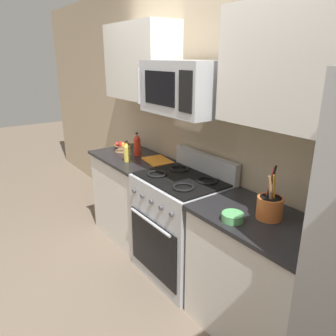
# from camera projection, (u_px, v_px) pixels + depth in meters

# --- Properties ---
(ground_plane) EXTENTS (16.00, 16.00, 0.00)m
(ground_plane) POSITION_uv_depth(u_px,v_px,m) (116.00, 301.00, 2.66)
(ground_plane) COLOR #6B5B4C
(wall_back) EXTENTS (8.00, 0.10, 2.60)m
(wall_back) POSITION_uv_depth(u_px,v_px,m) (215.00, 129.00, 2.80)
(wall_back) COLOR tan
(wall_back) RESTS_ON ground
(counter_left) EXTENTS (0.91, 0.59, 0.91)m
(counter_left) POSITION_uv_depth(u_px,v_px,m) (133.00, 196.00, 3.52)
(counter_left) COLOR silver
(counter_left) RESTS_ON ground
(range_oven) EXTENTS (0.76, 0.63, 1.09)m
(range_oven) POSITION_uv_depth(u_px,v_px,m) (181.00, 226.00, 2.87)
(range_oven) COLOR #B2B5BA
(range_oven) RESTS_ON ground
(counter_right) EXTENTS (0.90, 0.59, 0.91)m
(counter_right) POSITION_uv_depth(u_px,v_px,m) (256.00, 278.00, 2.23)
(counter_right) COLOR silver
(counter_right) RESTS_ON ground
(microwave) EXTENTS (0.70, 0.44, 0.40)m
(microwave) POSITION_uv_depth(u_px,v_px,m) (185.00, 87.00, 2.50)
(microwave) COLOR #B2B5BA
(upper_cabinets_left) EXTENTS (0.90, 0.34, 0.71)m
(upper_cabinets_left) POSITION_uv_depth(u_px,v_px,m) (141.00, 62.00, 3.16)
(upper_cabinets_left) COLOR silver
(upper_cabinets_right) EXTENTS (0.89, 0.34, 0.71)m
(upper_cabinets_right) POSITION_uv_depth(u_px,v_px,m) (295.00, 66.00, 1.85)
(upper_cabinets_right) COLOR silver
(utensil_crock) EXTENTS (0.16, 0.16, 0.34)m
(utensil_crock) POSITION_uv_depth(u_px,v_px,m) (270.00, 206.00, 2.06)
(utensil_crock) COLOR #D1662D
(utensil_crock) RESTS_ON counter_right
(fruit_basket) EXTENTS (0.20, 0.20, 0.10)m
(fruit_basket) POSITION_uv_depth(u_px,v_px,m) (123.00, 147.00, 3.56)
(fruit_basket) COLOR brown
(fruit_basket) RESTS_ON counter_left
(apple_loose) EXTENTS (0.07, 0.07, 0.07)m
(apple_loose) POSITION_uv_depth(u_px,v_px,m) (117.00, 145.00, 3.67)
(apple_loose) COLOR red
(apple_loose) RESTS_ON counter_left
(cutting_board) EXTENTS (0.34, 0.26, 0.02)m
(cutting_board) POSITION_uv_depth(u_px,v_px,m) (158.00, 161.00, 3.20)
(cutting_board) COLOR orange
(cutting_board) RESTS_ON counter_left
(bottle_oil) EXTENTS (0.06, 0.06, 0.21)m
(bottle_oil) POSITION_uv_depth(u_px,v_px,m) (127.00, 152.00, 3.17)
(bottle_oil) COLOR gold
(bottle_oil) RESTS_ON counter_left
(bottle_hot_sauce) EXTENTS (0.07, 0.07, 0.24)m
(bottle_hot_sauce) POSITION_uv_depth(u_px,v_px,m) (137.00, 145.00, 3.36)
(bottle_hot_sauce) COLOR red
(bottle_hot_sauce) RESTS_ON counter_left
(prep_bowl) EXTENTS (0.14, 0.14, 0.05)m
(prep_bowl) POSITION_uv_depth(u_px,v_px,m) (233.00, 217.00, 2.04)
(prep_bowl) COLOR #59AD66
(prep_bowl) RESTS_ON counter_right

